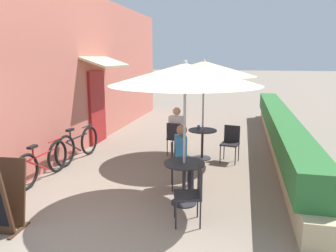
{
  "coord_description": "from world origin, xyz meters",
  "views": [
    {
      "loc": [
        1.7,
        -3.62,
        2.49
      ],
      "look_at": [
        0.15,
        3.23,
        1.0
      ],
      "focal_mm": 35.0,
      "sensor_mm": 36.0,
      "label": 1
    }
  ],
  "objects_px": {
    "seated_patron_mid_left": "(177,129)",
    "coffee_cup_mid": "(199,127)",
    "patio_table_near": "(184,176)",
    "seated_patron_near_right": "(183,154)",
    "cafe_chair_mid_left": "(175,136)",
    "cafe_chair_near_left": "(192,191)",
    "patio_umbrella_near": "(185,74)",
    "bicycle_leaning": "(43,163)",
    "bicycle_second": "(78,145)",
    "patio_umbrella_mid": "(204,69)",
    "cafe_chair_mid_right": "(231,141)",
    "patio_table_mid": "(202,139)",
    "cafe_chair_near_right": "(178,162)"
  },
  "relations": [
    {
      "from": "patio_table_near",
      "to": "cafe_chair_mid_right",
      "type": "height_order",
      "value": "cafe_chair_mid_right"
    },
    {
      "from": "cafe_chair_near_left",
      "to": "patio_umbrella_mid",
      "type": "distance_m",
      "value": 3.69
    },
    {
      "from": "patio_umbrella_near",
      "to": "cafe_chair_mid_right",
      "type": "bearing_deg",
      "value": 74.95
    },
    {
      "from": "coffee_cup_mid",
      "to": "bicycle_leaning",
      "type": "distance_m",
      "value": 3.69
    },
    {
      "from": "patio_table_mid",
      "to": "coffee_cup_mid",
      "type": "bearing_deg",
      "value": 140.1
    },
    {
      "from": "seated_patron_near_right",
      "to": "patio_table_mid",
      "type": "bearing_deg",
      "value": 162.08
    },
    {
      "from": "patio_table_near",
      "to": "seated_patron_mid_left",
      "type": "distance_m",
      "value": 2.87
    },
    {
      "from": "patio_table_mid",
      "to": "bicycle_leaning",
      "type": "height_order",
      "value": "bicycle_leaning"
    },
    {
      "from": "patio_umbrella_mid",
      "to": "cafe_chair_mid_right",
      "type": "height_order",
      "value": "patio_umbrella_mid"
    },
    {
      "from": "seated_patron_mid_left",
      "to": "patio_umbrella_mid",
      "type": "bearing_deg",
      "value": -2.94
    },
    {
      "from": "patio_umbrella_near",
      "to": "cafe_chair_mid_left",
      "type": "bearing_deg",
      "value": 104.59
    },
    {
      "from": "coffee_cup_mid",
      "to": "bicycle_second",
      "type": "height_order",
      "value": "bicycle_second"
    },
    {
      "from": "cafe_chair_near_left",
      "to": "coffee_cup_mid",
      "type": "xyz_separation_m",
      "value": [
        -0.36,
        3.35,
        0.26
      ]
    },
    {
      "from": "cafe_chair_near_right",
      "to": "coffee_cup_mid",
      "type": "distance_m",
      "value": 2.07
    },
    {
      "from": "seated_patron_near_right",
      "to": "seated_patron_mid_left",
      "type": "height_order",
      "value": "same"
    },
    {
      "from": "patio_umbrella_near",
      "to": "patio_table_mid",
      "type": "xyz_separation_m",
      "value": [
        -0.0,
        2.61,
        -1.71
      ]
    },
    {
      "from": "patio_table_mid",
      "to": "cafe_chair_mid_right",
      "type": "bearing_deg",
      "value": -4.82
    },
    {
      "from": "patio_table_mid",
      "to": "bicycle_leaning",
      "type": "distance_m",
      "value": 3.7
    },
    {
      "from": "patio_table_near",
      "to": "patio_table_mid",
      "type": "height_order",
      "value": "same"
    },
    {
      "from": "cafe_chair_near_left",
      "to": "bicycle_leaning",
      "type": "height_order",
      "value": "cafe_chair_near_left"
    },
    {
      "from": "cafe_chair_near_left",
      "to": "patio_umbrella_near",
      "type": "bearing_deg",
      "value": 6.33
    },
    {
      "from": "seated_patron_mid_left",
      "to": "cafe_chair_mid_left",
      "type": "bearing_deg",
      "value": -90.0
    },
    {
      "from": "coffee_cup_mid",
      "to": "cafe_chair_near_left",
      "type": "bearing_deg",
      "value": -83.94
    },
    {
      "from": "patio_umbrella_near",
      "to": "seated_patron_near_right",
      "type": "distance_m",
      "value": 1.68
    },
    {
      "from": "coffee_cup_mid",
      "to": "bicycle_leaning",
      "type": "relative_size",
      "value": 0.05
    },
    {
      "from": "patio_umbrella_near",
      "to": "cafe_chair_mid_right",
      "type": "xyz_separation_m",
      "value": [
        0.69,
        2.55,
        -1.7
      ]
    },
    {
      "from": "cafe_chair_mid_left",
      "to": "bicycle_second",
      "type": "relative_size",
      "value": 0.49
    },
    {
      "from": "patio_table_mid",
      "to": "coffee_cup_mid",
      "type": "height_order",
      "value": "coffee_cup_mid"
    },
    {
      "from": "bicycle_leaning",
      "to": "patio_table_near",
      "type": "bearing_deg",
      "value": -6.82
    },
    {
      "from": "cafe_chair_near_left",
      "to": "coffee_cup_mid",
      "type": "height_order",
      "value": "cafe_chair_near_left"
    },
    {
      "from": "patio_table_mid",
      "to": "patio_umbrella_mid",
      "type": "distance_m",
      "value": 1.71
    },
    {
      "from": "patio_umbrella_near",
      "to": "seated_patron_mid_left",
      "type": "height_order",
      "value": "patio_umbrella_near"
    },
    {
      "from": "cafe_chair_mid_right",
      "to": "patio_table_near",
      "type": "bearing_deg",
      "value": 86.1
    },
    {
      "from": "cafe_chair_near_left",
      "to": "seated_patron_mid_left",
      "type": "xyz_separation_m",
      "value": [
        -0.92,
        3.43,
        0.17
      ]
    },
    {
      "from": "cafe_chair_near_left",
      "to": "bicycle_leaning",
      "type": "xyz_separation_m",
      "value": [
        -3.25,
        1.1,
        -0.15
      ]
    },
    {
      "from": "patio_table_near",
      "to": "coffee_cup_mid",
      "type": "distance_m",
      "value": 2.72
    },
    {
      "from": "patio_table_mid",
      "to": "cafe_chair_mid_left",
      "type": "distance_m",
      "value": 0.69
    },
    {
      "from": "patio_table_mid",
      "to": "cafe_chair_mid_left",
      "type": "bearing_deg",
      "value": 175.18
    },
    {
      "from": "cafe_chair_near_right",
      "to": "bicycle_leaning",
      "type": "distance_m",
      "value": 2.77
    },
    {
      "from": "seated_patron_mid_left",
      "to": "bicycle_leaning",
      "type": "height_order",
      "value": "seated_patron_mid_left"
    },
    {
      "from": "cafe_chair_near_left",
      "to": "patio_umbrella_mid",
      "type": "xyz_separation_m",
      "value": [
        -0.25,
        3.26,
        1.7
      ]
    },
    {
      "from": "coffee_cup_mid",
      "to": "cafe_chair_mid_left",
      "type": "bearing_deg",
      "value": -176.67
    },
    {
      "from": "patio_table_near",
      "to": "seated_patron_mid_left",
      "type": "relative_size",
      "value": 0.59
    },
    {
      "from": "patio_umbrella_near",
      "to": "cafe_chair_mid_right",
      "type": "distance_m",
      "value": 3.14
    },
    {
      "from": "seated_patron_mid_left",
      "to": "coffee_cup_mid",
      "type": "bearing_deg",
      "value": 3.41
    },
    {
      "from": "seated_patron_near_right",
      "to": "coffee_cup_mid",
      "type": "bearing_deg",
      "value": 165.36
    },
    {
      "from": "cafe_chair_near_right",
      "to": "patio_table_mid",
      "type": "relative_size",
      "value": 1.18
    },
    {
      "from": "bicycle_leaning",
      "to": "bicycle_second",
      "type": "bearing_deg",
      "value": 89.33
    },
    {
      "from": "seated_patron_near_right",
      "to": "cafe_chair_mid_right",
      "type": "relative_size",
      "value": 1.44
    },
    {
      "from": "patio_table_near",
      "to": "coffee_cup_mid",
      "type": "relative_size",
      "value": 8.16
    }
  ]
}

